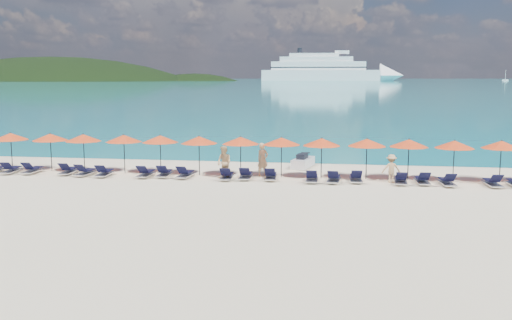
# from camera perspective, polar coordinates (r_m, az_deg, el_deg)

# --- Properties ---
(ground) EXTENTS (1400.00, 1400.00, 0.00)m
(ground) POSITION_cam_1_polar(r_m,az_deg,el_deg) (27.45, -0.94, -3.39)
(ground) COLOR beige
(sea) EXTENTS (1600.00, 1300.00, 0.01)m
(sea) POSITION_cam_1_polar(r_m,az_deg,el_deg) (686.53, 8.34, 7.89)
(sea) COLOR #1FA9B2
(sea) RESTS_ON ground
(headland_main) EXTENTS (374.00, 242.00, 126.50)m
(headland_main) POSITION_cam_1_polar(r_m,az_deg,el_deg) (644.61, -19.63, 4.08)
(headland_main) COLOR black
(headland_main) RESTS_ON ground
(headland_small) EXTENTS (162.00, 126.00, 85.50)m
(headland_small) POSITION_cam_1_polar(r_m,az_deg,el_deg) (607.85, -6.13, 4.57)
(headland_small) COLOR black
(headland_small) RESTS_ON ground
(cruise_ship) EXTENTS (148.94, 24.99, 41.41)m
(cruise_ship) POSITION_cam_1_polar(r_m,az_deg,el_deg) (617.34, 7.70, 8.85)
(cruise_ship) COLOR white
(cruise_ship) RESTS_ON ground
(sailboat_far) EXTENTS (5.94, 1.98, 10.88)m
(sailboat_far) POSITION_cam_1_polar(r_m,az_deg,el_deg) (634.55, 23.66, 7.34)
(sailboat_far) COLOR white
(sailboat_far) RESTS_ON ground
(jetski) EXTENTS (1.37, 2.52, 0.85)m
(jetski) POSITION_cam_1_polar(r_m,az_deg,el_deg) (35.30, 4.71, -0.18)
(jetski) COLOR silver
(jetski) RESTS_ON ground
(beachgoer_a) EXTENTS (0.81, 0.79, 1.89)m
(beachgoer_a) POSITION_cam_1_polar(r_m,az_deg,el_deg) (32.01, 0.67, 0.03)
(beachgoer_a) COLOR tan
(beachgoer_a) RESTS_ON ground
(beachgoer_b) EXTENTS (1.02, 0.91, 1.82)m
(beachgoer_b) POSITION_cam_1_polar(r_m,az_deg,el_deg) (31.21, -3.20, -0.26)
(beachgoer_b) COLOR tan
(beachgoer_b) RESTS_ON ground
(beachgoer_c) EXTENTS (1.01, 0.52, 1.51)m
(beachgoer_c) POSITION_cam_1_polar(r_m,az_deg,el_deg) (30.99, 13.38, -0.83)
(beachgoer_c) COLOR tan
(beachgoer_c) RESTS_ON ground
(umbrella_0) EXTENTS (2.10, 2.10, 2.28)m
(umbrella_0) POSITION_cam_1_polar(r_m,az_deg,el_deg) (37.13, -23.34, 2.17)
(umbrella_0) COLOR black
(umbrella_0) RESTS_ON ground
(umbrella_1) EXTENTS (2.10, 2.10, 2.28)m
(umbrella_1) POSITION_cam_1_polar(r_m,az_deg,el_deg) (35.90, -19.89, 2.17)
(umbrella_1) COLOR black
(umbrella_1) RESTS_ON ground
(umbrella_2) EXTENTS (2.10, 2.10, 2.28)m
(umbrella_2) POSITION_cam_1_polar(r_m,az_deg,el_deg) (34.88, -16.89, 2.14)
(umbrella_2) COLOR black
(umbrella_2) RESTS_ON ground
(umbrella_3) EXTENTS (2.10, 2.10, 2.28)m
(umbrella_3) POSITION_cam_1_polar(r_m,az_deg,el_deg) (33.93, -13.08, 2.12)
(umbrella_3) COLOR black
(umbrella_3) RESTS_ON ground
(umbrella_4) EXTENTS (2.10, 2.10, 2.28)m
(umbrella_4) POSITION_cam_1_polar(r_m,az_deg,el_deg) (33.25, -9.57, 2.09)
(umbrella_4) COLOR black
(umbrella_4) RESTS_ON ground
(umbrella_5) EXTENTS (2.10, 2.10, 2.28)m
(umbrella_5) POSITION_cam_1_polar(r_m,az_deg,el_deg) (32.43, -5.72, 2.01)
(umbrella_5) COLOR black
(umbrella_5) RESTS_ON ground
(umbrella_6) EXTENTS (2.10, 2.10, 2.28)m
(umbrella_6) POSITION_cam_1_polar(r_m,az_deg,el_deg) (31.98, -1.55, 1.96)
(umbrella_6) COLOR black
(umbrella_6) RESTS_ON ground
(umbrella_7) EXTENTS (2.10, 2.10, 2.28)m
(umbrella_7) POSITION_cam_1_polar(r_m,az_deg,el_deg) (31.67, 2.57, 1.89)
(umbrella_7) COLOR black
(umbrella_7) RESTS_ON ground
(umbrella_8) EXTENTS (2.10, 2.10, 2.28)m
(umbrella_8) POSITION_cam_1_polar(r_m,az_deg,el_deg) (31.42, 6.58, 1.79)
(umbrella_8) COLOR black
(umbrella_8) RESTS_ON ground
(umbrella_9) EXTENTS (2.10, 2.10, 2.28)m
(umbrella_9) POSITION_cam_1_polar(r_m,az_deg,el_deg) (31.58, 11.03, 1.72)
(umbrella_9) COLOR black
(umbrella_9) RESTS_ON ground
(umbrella_10) EXTENTS (2.10, 2.10, 2.28)m
(umbrella_10) POSITION_cam_1_polar(r_m,az_deg,el_deg) (31.80, 15.05, 1.63)
(umbrella_10) COLOR black
(umbrella_10) RESTS_ON ground
(umbrella_11) EXTENTS (2.10, 2.10, 2.28)m
(umbrella_11) POSITION_cam_1_polar(r_m,az_deg,el_deg) (31.95, 19.24, 1.48)
(umbrella_11) COLOR black
(umbrella_11) RESTS_ON ground
(umbrella_12) EXTENTS (2.10, 2.10, 2.28)m
(umbrella_12) POSITION_cam_1_polar(r_m,az_deg,el_deg) (32.75, 23.34, 1.42)
(umbrella_12) COLOR black
(umbrella_12) RESTS_ON ground
(lounger_1) EXTENTS (0.77, 1.75, 0.66)m
(lounger_1) POSITION_cam_1_polar(r_m,az_deg,el_deg) (35.99, -23.28, -0.87)
(lounger_1) COLOR silver
(lounger_1) RESTS_ON ground
(lounger_2) EXTENTS (0.64, 1.71, 0.66)m
(lounger_2) POSITION_cam_1_polar(r_m,az_deg,el_deg) (35.46, -21.46, -0.89)
(lounger_2) COLOR silver
(lounger_2) RESTS_ON ground
(lounger_3) EXTENTS (0.71, 1.73, 0.66)m
(lounger_3) POSITION_cam_1_polar(r_m,az_deg,el_deg) (34.46, -18.25, -0.99)
(lounger_3) COLOR silver
(lounger_3) RESTS_ON ground
(lounger_4) EXTENTS (0.77, 1.75, 0.66)m
(lounger_4) POSITION_cam_1_polar(r_m,az_deg,el_deg) (33.69, -16.69, -1.13)
(lounger_4) COLOR silver
(lounger_4) RESTS_ON ground
(lounger_5) EXTENTS (0.73, 1.74, 0.66)m
(lounger_5) POSITION_cam_1_polar(r_m,az_deg,el_deg) (33.13, -14.92, -1.21)
(lounger_5) COLOR silver
(lounger_5) RESTS_ON ground
(lounger_6) EXTENTS (0.64, 1.71, 0.66)m
(lounger_6) POSITION_cam_1_polar(r_m,az_deg,el_deg) (32.40, -10.97, -1.29)
(lounger_6) COLOR silver
(lounger_6) RESTS_ON ground
(lounger_7) EXTENTS (0.72, 1.73, 0.66)m
(lounger_7) POSITION_cam_1_polar(r_m,az_deg,el_deg) (32.28, -9.13, -1.28)
(lounger_7) COLOR silver
(lounger_7) RESTS_ON ground
(lounger_8) EXTENTS (0.72, 1.73, 0.66)m
(lounger_8) POSITION_cam_1_polar(r_m,az_deg,el_deg) (31.83, -7.10, -1.37)
(lounger_8) COLOR silver
(lounger_8) RESTS_ON ground
(lounger_9) EXTENTS (0.72, 1.73, 0.66)m
(lounger_9) POSITION_cam_1_polar(r_m,az_deg,el_deg) (31.07, -2.94, -1.56)
(lounger_9) COLOR silver
(lounger_9) RESTS_ON ground
(lounger_10) EXTENTS (0.69, 1.72, 0.66)m
(lounger_10) POSITION_cam_1_polar(r_m,az_deg,el_deg) (31.17, -1.03, -1.52)
(lounger_10) COLOR silver
(lounger_10) RESTS_ON ground
(lounger_11) EXTENTS (0.72, 1.73, 0.66)m
(lounger_11) POSITION_cam_1_polar(r_m,az_deg,el_deg) (30.98, 1.46, -1.58)
(lounger_11) COLOR silver
(lounger_11) RESTS_ON ground
(lounger_12) EXTENTS (0.65, 1.71, 0.66)m
(lounger_12) POSITION_cam_1_polar(r_m,az_deg,el_deg) (30.46, 5.60, -1.79)
(lounger_12) COLOR silver
(lounger_12) RESTS_ON ground
(lounger_13) EXTENTS (0.74, 1.74, 0.66)m
(lounger_13) POSITION_cam_1_polar(r_m,az_deg,el_deg) (30.45, 7.78, -1.84)
(lounger_13) COLOR silver
(lounger_13) RESTS_ON ground
(lounger_14) EXTENTS (0.68, 1.72, 0.66)m
(lounger_14) POSITION_cam_1_polar(r_m,az_deg,el_deg) (30.77, 9.96, -1.78)
(lounger_14) COLOR silver
(lounger_14) RESTS_ON ground
(lounger_15) EXTENTS (0.71, 1.73, 0.66)m
(lounger_15) POSITION_cam_1_polar(r_m,az_deg,el_deg) (30.70, 14.28, -1.94)
(lounger_15) COLOR silver
(lounger_15) RESTS_ON ground
(lounger_16) EXTENTS (0.71, 1.73, 0.66)m
(lounger_16) POSITION_cam_1_polar(r_m,az_deg,el_deg) (30.98, 16.29, -1.92)
(lounger_16) COLOR silver
(lounger_16) RESTS_ON ground
(lounger_17) EXTENTS (0.77, 1.75, 0.66)m
(lounger_17) POSITION_cam_1_polar(r_m,az_deg,el_deg) (30.95, 18.56, -2.03)
(lounger_17) COLOR silver
(lounger_17) RESTS_ON ground
(lounger_18) EXTENTS (0.74, 1.74, 0.66)m
(lounger_18) POSITION_cam_1_polar(r_m,az_deg,el_deg) (31.50, 22.59, -2.07)
(lounger_18) COLOR silver
(lounger_18) RESTS_ON ground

